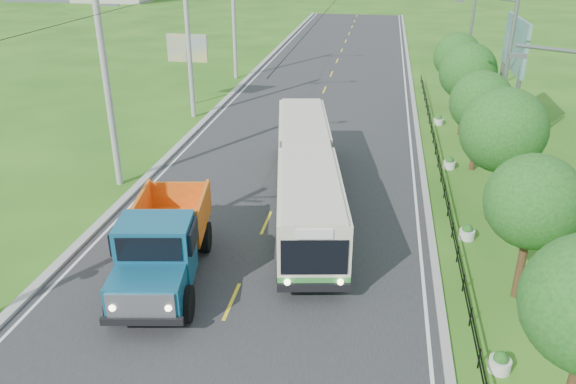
% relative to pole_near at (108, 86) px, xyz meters
% --- Properties ---
extents(ground, '(240.00, 240.00, 0.00)m').
position_rel_pole_near_xyz_m(ground, '(8.26, -9.00, -5.09)').
color(ground, '#275814').
rests_on(ground, ground).
extents(road, '(14.00, 120.00, 0.02)m').
position_rel_pole_near_xyz_m(road, '(8.26, 11.00, -5.08)').
color(road, '#28282B').
rests_on(road, ground).
extents(curb_left, '(0.40, 120.00, 0.15)m').
position_rel_pole_near_xyz_m(curb_left, '(1.06, 11.00, -5.02)').
color(curb_left, '#9E9E99').
rests_on(curb_left, ground).
extents(curb_right, '(0.30, 120.00, 0.10)m').
position_rel_pole_near_xyz_m(curb_right, '(15.41, 11.00, -5.04)').
color(curb_right, '#9E9E99').
rests_on(curb_right, ground).
extents(edge_line_left, '(0.12, 120.00, 0.00)m').
position_rel_pole_near_xyz_m(edge_line_left, '(1.61, 11.00, -5.07)').
color(edge_line_left, silver).
rests_on(edge_line_left, road).
extents(edge_line_right, '(0.12, 120.00, 0.00)m').
position_rel_pole_near_xyz_m(edge_line_right, '(14.91, 11.00, -5.07)').
color(edge_line_right, silver).
rests_on(edge_line_right, road).
extents(centre_dash, '(0.12, 2.20, 0.00)m').
position_rel_pole_near_xyz_m(centre_dash, '(8.26, -9.00, -5.07)').
color(centre_dash, yellow).
rests_on(centre_dash, road).
extents(railing_right, '(0.04, 40.00, 0.60)m').
position_rel_pole_near_xyz_m(railing_right, '(16.26, 5.00, -4.79)').
color(railing_right, black).
rests_on(railing_right, ground).
extents(pole_near, '(3.51, 0.32, 10.00)m').
position_rel_pole_near_xyz_m(pole_near, '(0.00, 0.00, 0.00)').
color(pole_near, gray).
rests_on(pole_near, ground).
extents(pole_mid, '(3.51, 0.32, 10.00)m').
position_rel_pole_near_xyz_m(pole_mid, '(0.00, 12.00, 0.00)').
color(pole_mid, gray).
rests_on(pole_mid, ground).
extents(pole_far, '(3.51, 0.32, 10.00)m').
position_rel_pole_near_xyz_m(pole_far, '(0.00, 24.00, 0.00)').
color(pole_far, gray).
rests_on(pole_far, ground).
extents(tree_second, '(3.18, 3.26, 5.30)m').
position_rel_pole_near_xyz_m(tree_second, '(18.12, -6.86, -1.57)').
color(tree_second, '#382314').
rests_on(tree_second, ground).
extents(tree_third, '(3.60, 3.62, 6.00)m').
position_rel_pole_near_xyz_m(tree_third, '(18.12, -0.86, -1.11)').
color(tree_third, '#382314').
rests_on(tree_third, ground).
extents(tree_fourth, '(3.24, 3.31, 5.40)m').
position_rel_pole_near_xyz_m(tree_fourth, '(18.12, 5.14, -1.51)').
color(tree_fourth, '#382314').
rests_on(tree_fourth, ground).
extents(tree_fifth, '(3.48, 3.52, 5.80)m').
position_rel_pole_near_xyz_m(tree_fifth, '(18.12, 11.14, -1.24)').
color(tree_fifth, '#382314').
rests_on(tree_fifth, ground).
extents(tree_back, '(3.30, 3.36, 5.50)m').
position_rel_pole_near_xyz_m(tree_back, '(18.12, 17.14, -1.44)').
color(tree_back, '#382314').
rests_on(tree_back, ground).
extents(streetlight_mid, '(3.02, 0.20, 9.07)m').
position_rel_pole_near_xyz_m(streetlight_mid, '(18.90, 5.00, -0.19)').
color(streetlight_mid, slate).
rests_on(streetlight_mid, ground).
extents(streetlight_far, '(3.02, 0.20, 9.07)m').
position_rel_pole_near_xyz_m(streetlight_far, '(18.90, 19.00, -0.19)').
color(streetlight_far, slate).
rests_on(streetlight_far, ground).
extents(planter_front, '(0.64, 0.64, 0.67)m').
position_rel_pole_near_xyz_m(planter_front, '(16.86, -11.00, -4.81)').
color(planter_front, silver).
rests_on(planter_front, ground).
extents(planter_near, '(0.64, 0.64, 0.67)m').
position_rel_pole_near_xyz_m(planter_near, '(16.86, -3.00, -4.81)').
color(planter_near, silver).
rests_on(planter_near, ground).
extents(planter_mid, '(0.64, 0.64, 0.67)m').
position_rel_pole_near_xyz_m(planter_mid, '(16.86, 5.00, -4.81)').
color(planter_mid, silver).
rests_on(planter_mid, ground).
extents(planter_far, '(0.64, 0.64, 0.67)m').
position_rel_pole_near_xyz_m(planter_far, '(16.86, 13.00, -4.81)').
color(planter_far, silver).
rests_on(planter_far, ground).
extents(billboard_left, '(3.00, 0.20, 5.20)m').
position_rel_pole_near_xyz_m(billboard_left, '(-1.24, 15.00, -1.23)').
color(billboard_left, slate).
rests_on(billboard_left, ground).
extents(billboard_right, '(0.24, 6.00, 7.30)m').
position_rel_pole_near_xyz_m(billboard_right, '(20.56, 11.00, 0.25)').
color(billboard_right, slate).
rests_on(billboard_right, ground).
extents(bus, '(5.16, 15.77, 3.01)m').
position_rel_pole_near_xyz_m(bus, '(9.74, -1.01, -3.29)').
color(bus, '#348237').
rests_on(bus, ground).
extents(dump_truck, '(3.69, 7.26, 2.91)m').
position_rel_pole_near_xyz_m(dump_truck, '(5.51, -8.02, -3.44)').
color(dump_truck, navy).
rests_on(dump_truck, ground).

